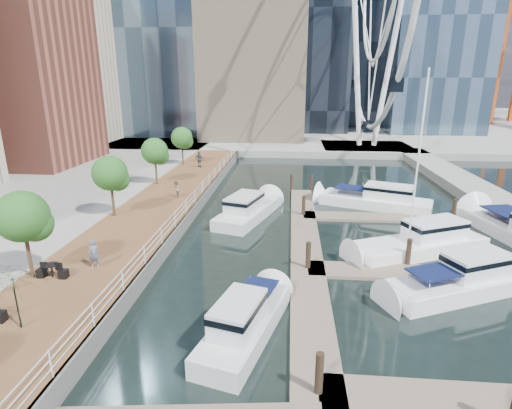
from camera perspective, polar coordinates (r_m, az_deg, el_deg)
The scene contains 14 objects.
ground at distance 17.43m, azimuth -2.17°, elevation -20.70°, with size 520.00×520.00×0.00m, color black.
boardwalk at distance 32.29m, azimuth -14.87°, elevation -1.95°, with size 6.00×60.00×1.00m, color brown.
seawall at distance 31.41m, azimuth -9.71°, elevation -2.15°, with size 0.25×60.00×1.00m, color #595954.
land_far at distance 116.15m, azimuth 4.15°, elevation 11.89°, with size 200.00×114.00×1.00m, color gray.
breakwater at distance 39.61m, azimuth 32.10°, elevation -0.55°, with size 4.00×60.00×1.00m, color gray.
pier at distance 67.57m, azimuth 15.45°, elevation 7.70°, with size 14.00×12.00×1.00m, color gray.
railing at distance 31.12m, azimuth -9.98°, elevation -0.36°, with size 0.10×60.00×1.05m, color white, non-canonical shape.
floating_docks at distance 26.48m, azimuth 18.13°, elevation -6.49°, with size 16.00×34.00×2.60m.
street_trees at distance 31.33m, azimuth -20.14°, elevation 4.20°, with size 2.60×42.60×4.60m.
yacht_foreground at distance 24.09m, azimuth 26.92°, elevation -11.27°, with size 2.39×8.93×2.15m, color white, non-canonical shape.
pedestrian_near at distance 23.44m, azimuth -22.14°, elevation -6.55°, with size 0.58×0.38×1.60m, color slate.
pedestrian_mid at distance 35.67m, azimuth -11.37°, elevation 2.19°, with size 0.74×0.58×1.52m, color gray.
pedestrian_far at distance 48.23m, azimuth -8.09°, elevation 6.40°, with size 1.12×0.47×1.92m, color #343B41.
moored_yachts at distance 28.46m, azimuth 21.01°, elevation -6.21°, with size 25.89×31.95×11.50m.
Camera 1 is at (1.81, -13.69, 10.64)m, focal length 28.00 mm.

